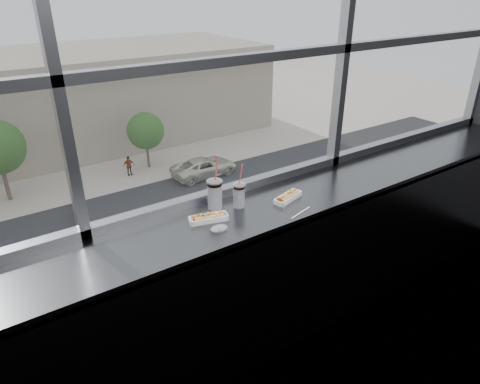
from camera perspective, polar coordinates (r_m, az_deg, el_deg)
wall_back_lower at (r=3.27m, az=-1.32°, el=-8.83°), size 6.00×0.00×6.00m
window_glass at (r=2.70m, az=-1.99°, el=23.46°), size 6.00×0.00×6.00m
window_mullions at (r=2.68m, az=-1.74°, el=23.44°), size 6.00×0.08×2.40m
counter at (r=2.80m, az=1.63°, el=-2.81°), size 6.00×0.55×0.06m
counter_fascia at (r=2.93m, az=4.49°, el=-13.75°), size 6.00×0.04×1.04m
hotdog_tray_left at (r=2.65m, az=-4.21°, el=-3.42°), size 0.25×0.14×0.06m
hotdog_tray_right at (r=2.91m, az=6.40°, el=-0.62°), size 0.25×0.14×0.06m
soda_cup_left at (r=2.75m, az=-3.38°, el=-0.13°), size 0.10×0.10×0.37m
soda_cup_right at (r=2.78m, az=-0.14°, el=-0.30°), size 0.08×0.08×0.31m
loose_straw at (r=2.76m, az=8.10°, el=-2.74°), size 0.20×0.06×0.01m
wrapper at (r=2.56m, az=-2.80°, el=-4.84°), size 0.10×0.07×0.03m
street_asphalt at (r=26.02m, az=-25.98°, el=-7.68°), size 80.00×10.00×0.06m
far_sidewalk at (r=33.13m, az=-28.46°, el=-0.95°), size 80.00×6.00×0.04m
car_near_e at (r=26.73m, az=4.96°, el=-1.16°), size 2.71×6.44×2.14m
car_near_d at (r=23.82m, az=-6.69°, el=-5.06°), size 3.17×6.44×2.07m
car_near_c at (r=22.06m, az=-24.96°, el=-10.44°), size 3.41×6.67×2.13m
car_far_c at (r=32.47m, az=-4.82°, el=3.74°), size 2.49×5.71×1.89m
pedestrian_d at (r=33.59m, az=-14.65°, el=3.65°), size 0.81×0.61×1.83m
tree_right at (r=34.06m, az=-12.49°, el=7.95°), size 2.87×2.87×4.48m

